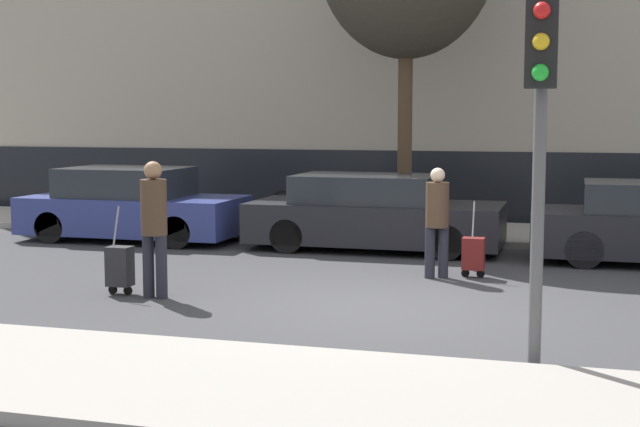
% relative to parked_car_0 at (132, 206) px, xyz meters
% --- Properties ---
extents(ground_plane, '(80.00, 80.00, 0.00)m').
position_rel_parked_car_0_xyz_m(ground_plane, '(5.90, -4.68, -0.65)').
color(ground_plane, '#38383A').
extents(sidewalk_near, '(28.00, 2.50, 0.12)m').
position_rel_parked_car_0_xyz_m(sidewalk_near, '(5.90, -8.43, -0.59)').
color(sidewalk_near, gray).
rests_on(sidewalk_near, ground_plane).
extents(sidewalk_far, '(28.00, 3.00, 0.12)m').
position_rel_parked_car_0_xyz_m(sidewalk_far, '(5.90, 2.32, -0.59)').
color(sidewalk_far, gray).
rests_on(sidewalk_far, ground_plane).
extents(parked_car_0, '(4.15, 1.90, 1.39)m').
position_rel_parked_car_0_xyz_m(parked_car_0, '(0.00, 0.00, 0.00)').
color(parked_car_0, navy).
rests_on(parked_car_0, ground_plane).
extents(parked_car_1, '(4.46, 1.87, 1.34)m').
position_rel_parked_car_0_xyz_m(parked_car_1, '(4.74, 0.06, -0.02)').
color(parked_car_1, black).
rests_on(parked_car_1, ground_plane).
extents(pedestrian_left, '(0.35, 0.34, 1.79)m').
position_rel_parked_car_0_xyz_m(pedestrian_left, '(2.93, -4.92, 0.37)').
color(pedestrian_left, '#23232D').
rests_on(pedestrian_left, ground_plane).
extents(trolley_left, '(0.34, 0.29, 1.19)m').
position_rel_parked_car_0_xyz_m(trolley_left, '(2.38, -4.85, -0.27)').
color(trolley_left, '#262628').
rests_on(trolley_left, ground_plane).
extents(pedestrian_right, '(0.34, 0.34, 1.63)m').
position_rel_parked_car_0_xyz_m(pedestrian_right, '(6.25, -2.46, 0.27)').
color(pedestrian_right, '#23232D').
rests_on(pedestrian_right, ground_plane).
extents(trolley_right, '(0.34, 0.29, 1.13)m').
position_rel_parked_car_0_xyz_m(trolley_right, '(6.77, -2.27, -0.30)').
color(trolley_right, maroon).
rests_on(trolley_right, ground_plane).
extents(traffic_light, '(0.28, 0.47, 3.42)m').
position_rel_parked_car_0_xyz_m(traffic_light, '(7.86, -7.05, 1.80)').
color(traffic_light, '#515154').
rests_on(traffic_light, ground_plane).
extents(parked_bicycle, '(1.77, 0.06, 0.96)m').
position_rel_parked_car_0_xyz_m(parked_bicycle, '(2.83, 2.32, -0.16)').
color(parked_bicycle, black).
rests_on(parked_bicycle, sidewalk_far).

